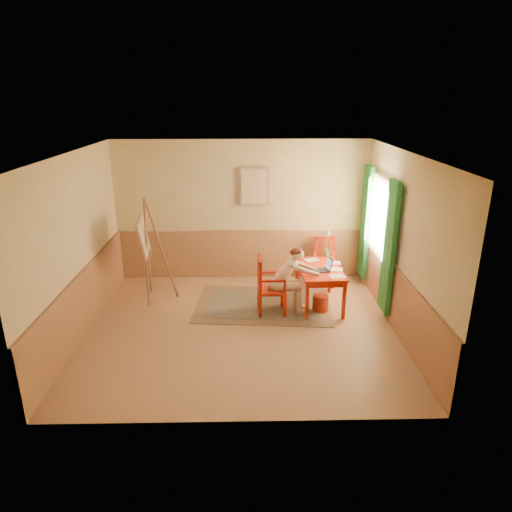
{
  "coord_description": "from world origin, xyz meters",
  "views": [
    {
      "loc": [
        0.09,
        -6.6,
        3.59
      ],
      "look_at": [
        0.25,
        0.55,
        1.05
      ],
      "focal_mm": 31.92,
      "sensor_mm": 36.0,
      "label": 1
    }
  ],
  "objects_px": {
    "laptop": "(322,268)",
    "chair_left": "(269,286)",
    "chair_back": "(324,261)",
    "easel": "(146,241)",
    "table": "(320,273)",
    "figure": "(288,277)"
  },
  "relations": [
    {
      "from": "chair_left",
      "to": "chair_back",
      "type": "relative_size",
      "value": 1.09
    },
    {
      "from": "figure",
      "to": "chair_left",
      "type": "bearing_deg",
      "value": -175.29
    },
    {
      "from": "chair_left",
      "to": "laptop",
      "type": "distance_m",
      "value": 0.98
    },
    {
      "from": "easel",
      "to": "table",
      "type": "bearing_deg",
      "value": -6.43
    },
    {
      "from": "chair_back",
      "to": "table",
      "type": "bearing_deg",
      "value": -103.42
    },
    {
      "from": "table",
      "to": "easel",
      "type": "distance_m",
      "value": 3.15
    },
    {
      "from": "figure",
      "to": "laptop",
      "type": "bearing_deg",
      "value": 12.09
    },
    {
      "from": "chair_back",
      "to": "laptop",
      "type": "bearing_deg",
      "value": -101.23
    },
    {
      "from": "chair_left",
      "to": "chair_back",
      "type": "distance_m",
      "value": 1.74
    },
    {
      "from": "laptop",
      "to": "easel",
      "type": "bearing_deg",
      "value": 171.19
    },
    {
      "from": "easel",
      "to": "chair_back",
      "type": "bearing_deg",
      "value": 11.32
    },
    {
      "from": "table",
      "to": "chair_left",
      "type": "distance_m",
      "value": 0.97
    },
    {
      "from": "chair_left",
      "to": "laptop",
      "type": "xyz_separation_m",
      "value": [
        0.93,
        0.16,
        0.26
      ]
    },
    {
      "from": "table",
      "to": "laptop",
      "type": "distance_m",
      "value": 0.19
    },
    {
      "from": "laptop",
      "to": "chair_left",
      "type": "bearing_deg",
      "value": -170.53
    },
    {
      "from": "laptop",
      "to": "chair_back",
      "type": "bearing_deg",
      "value": 78.77
    },
    {
      "from": "chair_left",
      "to": "figure",
      "type": "relative_size",
      "value": 0.86
    },
    {
      "from": "laptop",
      "to": "easel",
      "type": "xyz_separation_m",
      "value": [
        -3.11,
        0.48,
        0.37
      ]
    },
    {
      "from": "figure",
      "to": "easel",
      "type": "height_order",
      "value": "easel"
    },
    {
      "from": "table",
      "to": "chair_left",
      "type": "relative_size",
      "value": 1.21
    },
    {
      "from": "table",
      "to": "figure",
      "type": "xyz_separation_m",
      "value": [
        -0.58,
        -0.26,
        0.02
      ]
    },
    {
      "from": "figure",
      "to": "chair_back",
      "type": "bearing_deg",
      "value": 57.16
    }
  ]
}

